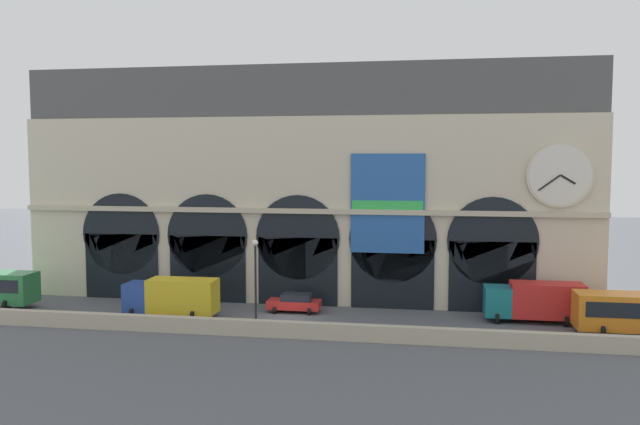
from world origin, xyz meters
name	(u,v)px	position (x,y,z in m)	size (l,w,h in m)	color
ground_plane	(285,319)	(0.00, 0.00, 0.00)	(200.00, 200.00, 0.00)	#54565B
quay_parapet_wall	(270,329)	(0.00, -5.11, 0.58)	(90.00, 0.70, 1.16)	#B2A891
station_building	(304,187)	(0.04, 7.74, 10.19)	(50.94, 5.87, 20.98)	beige
box_truck_midwest	(172,296)	(-9.17, -0.82, 1.70)	(7.50, 2.91, 3.12)	#28479E
car_center	(295,303)	(0.26, 2.42, 0.80)	(4.40, 2.22, 1.55)	red
box_truck_east	(535,301)	(19.47, 2.31, 1.70)	(7.50, 2.91, 3.12)	#19727A
street_lamp_quayside	(255,274)	(-1.25, -4.31, 4.41)	(0.44, 0.44, 6.90)	black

